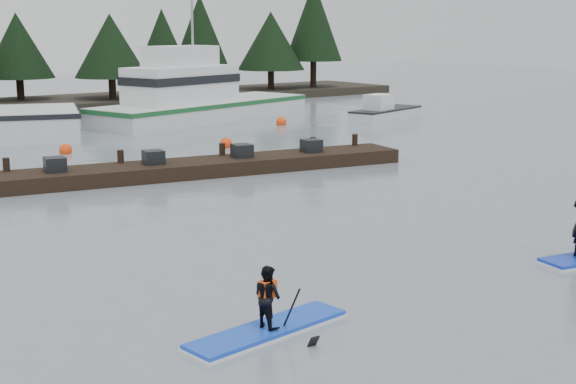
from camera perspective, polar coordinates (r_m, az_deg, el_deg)
ground at (r=17.45m, az=12.09°, el=-6.73°), size 160.00×160.00×0.00m
fishing_boat_medium at (r=47.49m, az=-6.43°, el=5.79°), size 15.15×7.81×8.66m
skiff at (r=48.18m, az=6.97°, el=5.52°), size 5.90×3.16×0.66m
floating_dock at (r=30.24m, az=-5.89°, el=1.78°), size 16.04×5.10×0.53m
buoy_b at (r=36.32m, az=-15.52°, el=2.65°), size 0.56×0.56×0.56m
buoy_d at (r=36.95m, az=-4.42°, el=3.19°), size 0.57×0.57×0.57m
buoy_c at (r=45.29m, az=-0.49°, el=4.79°), size 0.58×0.58×0.58m
paddleboard_solo at (r=14.58m, az=-1.46°, el=-8.66°), size 3.36×1.20×1.77m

